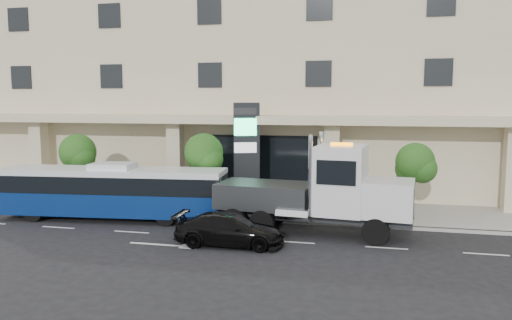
{
  "coord_description": "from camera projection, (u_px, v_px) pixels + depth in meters",
  "views": [
    {
      "loc": [
        7.13,
        -23.19,
        6.3
      ],
      "look_at": [
        1.41,
        2.0,
        3.27
      ],
      "focal_mm": 35.0,
      "sensor_mm": 36.0,
      "label": 1
    }
  ],
  "objects": [
    {
      "name": "sidewalk",
      "position": [
        244.0,
        207.0,
        29.6
      ],
      "size": [
        120.0,
        6.0,
        0.15
      ],
      "primitive_type": "cube",
      "color": "gray",
      "rests_on": "ground"
    },
    {
      "name": "tree_left",
      "position": [
        78.0,
        155.0,
        30.07
      ],
      "size": [
        2.27,
        2.2,
        4.22
      ],
      "color": "#422B19",
      "rests_on": "sidewalk"
    },
    {
      "name": "tow_truck",
      "position": [
        321.0,
        193.0,
        23.72
      ],
      "size": [
        10.64,
        3.58,
        4.82
      ],
      "rotation": [
        0.0,
        0.0,
        -0.11
      ],
      "color": "#2D3033",
      "rests_on": "ground"
    },
    {
      "name": "tree_right",
      "position": [
        416.0,
        165.0,
        25.79
      ],
      "size": [
        2.1,
        2.0,
        4.04
      ],
      "color": "#422B19",
      "rests_on": "sidewalk"
    },
    {
      "name": "curb",
      "position": [
        230.0,
        218.0,
        26.69
      ],
      "size": [
        120.0,
        0.3,
        0.15
      ],
      "primitive_type": "cube",
      "color": "gray",
      "rests_on": "ground"
    },
    {
      "name": "convention_center",
      "position": [
        277.0,
        54.0,
        38.54
      ],
      "size": [
        60.0,
        17.6,
        20.0
      ],
      "color": "#BAA88B",
      "rests_on": "ground"
    },
    {
      "name": "city_bus",
      "position": [
        113.0,
        191.0,
        26.66
      ],
      "size": [
        12.22,
        3.67,
        3.05
      ],
      "rotation": [
        0.0,
        0.0,
        0.1
      ],
      "color": "black",
      "rests_on": "ground"
    },
    {
      "name": "tree_mid",
      "position": [
        204.0,
        155.0,
        28.3
      ],
      "size": [
        2.28,
        2.2,
        4.38
      ],
      "color": "#422B19",
      "rests_on": "sidewalk"
    },
    {
      "name": "ground",
      "position": [
        219.0,
        229.0,
        24.77
      ],
      "size": [
        120.0,
        120.0,
        0.0
      ],
      "primitive_type": "plane",
      "color": "black",
      "rests_on": "ground"
    },
    {
      "name": "black_sedan",
      "position": [
        229.0,
        229.0,
        21.93
      ],
      "size": [
        4.88,
        2.08,
        1.41
      ],
      "primitive_type": "imported",
      "rotation": [
        0.0,
        0.0,
        1.59
      ],
      "color": "black",
      "rests_on": "ground"
    },
    {
      "name": "signage_pylon",
      "position": [
        246.0,
        153.0,
        29.66
      ],
      "size": [
        1.6,
        1.03,
        6.09
      ],
      "rotation": [
        0.0,
        0.0,
        0.35
      ],
      "color": "black",
      "rests_on": "sidewalk"
    }
  ]
}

